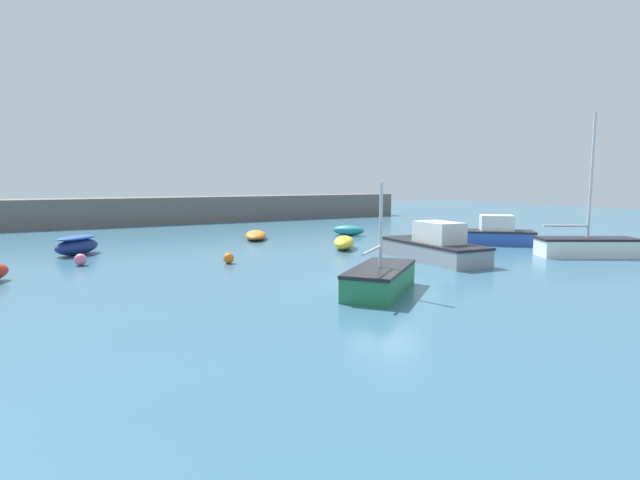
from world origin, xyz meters
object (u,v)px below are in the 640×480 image
(cabin_cruiser_white, at_px, (434,247))
(mooring_buoy_pink, at_px, (80,260))
(rowboat_blue_near, at_px, (256,235))
(mooring_buoy_orange, at_px, (229,258))
(rowboat_with_red_cover, at_px, (77,245))
(sailboat_tall_mast, at_px, (587,246))
(sailboat_twin_hulled, at_px, (380,279))
(motorboat_with_cabin, at_px, (491,233))
(mooring_buoy_yellow, at_px, (423,235))
(open_tender_yellow, at_px, (344,242))
(dinghy_near_pier, at_px, (348,230))

(cabin_cruiser_white, relative_size, mooring_buoy_pink, 11.47)
(rowboat_blue_near, bearing_deg, mooring_buoy_orange, 174.36)
(rowboat_with_red_cover, relative_size, cabin_cruiser_white, 0.45)
(sailboat_tall_mast, distance_m, mooring_buoy_orange, 18.15)
(sailboat_twin_hulled, bearing_deg, mooring_buoy_pink, 88.12)
(rowboat_with_red_cover, distance_m, sailboat_twin_hulled, 17.41)
(motorboat_with_cabin, xyz_separation_m, sailboat_twin_hulled, (-13.97, -7.54, -0.18))
(mooring_buoy_pink, xyz_separation_m, mooring_buoy_yellow, (21.12, 0.76, -0.07))
(mooring_buoy_pink, bearing_deg, sailboat_tall_mast, -23.16)
(rowboat_with_red_cover, relative_size, motorboat_with_cabin, 0.55)
(motorboat_with_cabin, height_order, open_tender_yellow, motorboat_with_cabin)
(dinghy_near_pier, relative_size, motorboat_with_cabin, 0.48)
(motorboat_with_cabin, relative_size, mooring_buoy_yellow, 12.35)
(sailboat_tall_mast, height_order, mooring_buoy_pink, sailboat_tall_mast)
(motorboat_with_cabin, bearing_deg, mooring_buoy_orange, 38.21)
(cabin_cruiser_white, height_order, mooring_buoy_pink, cabin_cruiser_white)
(open_tender_yellow, bearing_deg, motorboat_with_cabin, -70.51)
(rowboat_blue_near, distance_m, mooring_buoy_yellow, 11.29)
(sailboat_tall_mast, bearing_deg, open_tender_yellow, 167.41)
(dinghy_near_pier, height_order, cabin_cruiser_white, cabin_cruiser_white)
(dinghy_near_pier, relative_size, sailboat_twin_hulled, 0.58)
(mooring_buoy_yellow, distance_m, mooring_buoy_orange, 15.41)
(rowboat_with_red_cover, relative_size, sailboat_tall_mast, 0.39)
(sailboat_tall_mast, relative_size, mooring_buoy_orange, 14.33)
(rowboat_with_red_cover, height_order, motorboat_with_cabin, motorboat_with_cabin)
(open_tender_yellow, distance_m, rowboat_blue_near, 7.34)
(rowboat_blue_near, bearing_deg, open_tender_yellow, -135.11)
(motorboat_with_cabin, bearing_deg, rowboat_blue_near, 2.64)
(open_tender_yellow, relative_size, rowboat_blue_near, 0.80)
(mooring_buoy_orange, bearing_deg, rowboat_blue_near, 60.38)
(mooring_buoy_pink, height_order, mooring_buoy_orange, mooring_buoy_pink)
(cabin_cruiser_white, distance_m, sailboat_tall_mast, 8.22)
(cabin_cruiser_white, xyz_separation_m, sailboat_twin_hulled, (-6.53, -4.47, -0.20))
(rowboat_blue_near, relative_size, mooring_buoy_yellow, 9.09)
(dinghy_near_pier, relative_size, rowboat_blue_near, 0.66)
(mooring_buoy_pink, bearing_deg, sailboat_twin_hulled, -52.51)
(open_tender_yellow, bearing_deg, sailboat_twin_hulled, -170.44)
(mooring_buoy_orange, bearing_deg, mooring_buoy_pink, 155.36)
(dinghy_near_pier, distance_m, motorboat_with_cabin, 9.83)
(cabin_cruiser_white, relative_size, mooring_buoy_yellow, 15.08)
(motorboat_with_cabin, bearing_deg, dinghy_near_pier, -17.62)
(sailboat_twin_hulled, distance_m, mooring_buoy_pink, 14.25)
(rowboat_blue_near, xyz_separation_m, mooring_buoy_orange, (-4.82, -8.48, -0.03))
(motorboat_with_cabin, bearing_deg, mooring_buoy_yellow, -29.75)
(motorboat_with_cabin, xyz_separation_m, mooring_buoy_pink, (-22.65, 3.76, -0.38))
(cabin_cruiser_white, distance_m, mooring_buoy_orange, 9.94)
(mooring_buoy_yellow, bearing_deg, mooring_buoy_pink, -177.94)
(dinghy_near_pier, xyz_separation_m, cabin_cruiser_white, (-2.40, -11.50, 0.32))
(mooring_buoy_pink, relative_size, mooring_buoy_orange, 1.08)
(rowboat_with_red_cover, relative_size, rowboat_blue_near, 0.74)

